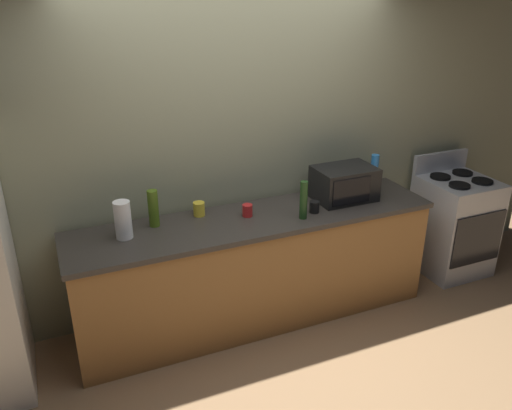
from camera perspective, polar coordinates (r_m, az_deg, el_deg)
ground_plane at (r=4.06m, az=2.31°, el=-15.19°), size 8.00×8.00×0.00m
back_wall at (r=4.09m, az=-2.29°, el=6.61°), size 6.40×0.10×2.70m
counter_run at (r=4.10m, az=-0.00°, el=-7.04°), size 2.84×0.64×0.90m
stove_range at (r=5.14m, az=20.97°, el=-2.01°), size 0.60×0.61×1.08m
microwave at (r=4.24m, az=9.72°, el=2.37°), size 0.48×0.35×0.27m
paper_towel_roll at (r=3.65m, az=-14.49°, el=-1.61°), size 0.12×0.12×0.27m
bottle_olive_oil at (r=3.78m, az=-11.27°, el=-0.37°), size 0.08×0.08×0.28m
bottle_wine at (r=3.84m, az=5.28°, el=0.55°), size 0.06×0.06×0.29m
bottle_spray_cleaner at (r=4.51m, az=12.91°, el=3.62°), size 0.07×0.07×0.30m
mug_yellow at (r=3.93m, az=-6.31°, el=-0.44°), size 0.09×0.09×0.11m
mug_red at (r=3.90m, az=-0.96°, el=-0.60°), size 0.08×0.08×0.09m
mug_black at (r=3.99m, az=6.46°, el=-0.21°), size 0.08×0.08×0.09m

